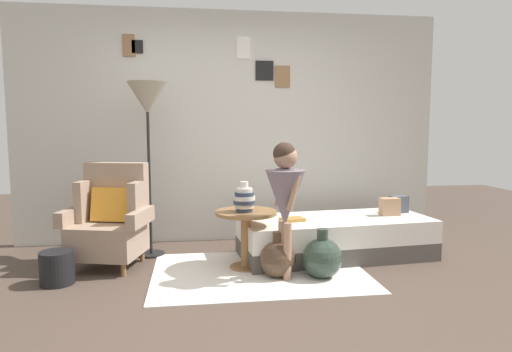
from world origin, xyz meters
TOP-DOWN VIEW (x-y plane):
  - ground_plane at (0.00, 0.00)m, footprint 12.00×12.00m
  - gallery_wall at (-0.00, 1.95)m, footprint 4.80×0.12m
  - rug at (0.14, 0.66)m, footprint 1.91×1.37m
  - armchair at (-1.22, 1.08)m, footprint 0.85×0.72m
  - daybed at (0.98, 1.07)m, footprint 1.97×0.98m
  - pillow_head at (1.73, 1.25)m, footprint 0.20×0.16m
  - pillow_mid at (1.57, 1.12)m, footprint 0.19×0.12m
  - side_table at (0.04, 0.81)m, footprint 0.57×0.57m
  - vase_striped at (0.02, 0.79)m, footprint 0.20×0.20m
  - floor_lamp at (-0.88, 1.38)m, footprint 0.39×0.39m
  - person_child at (0.33, 0.47)m, footprint 0.34×0.34m
  - book_on_daybed at (0.51, 0.98)m, footprint 0.25×0.20m
  - demijohn_near at (0.28, 0.52)m, footprint 0.32×0.32m
  - demijohn_far at (0.66, 0.46)m, footprint 0.35×0.35m
  - magazine_basket at (-1.58, 0.61)m, footprint 0.28×0.28m

SIDE VIEW (x-z plane):
  - ground_plane at x=0.00m, z-range 0.00..0.00m
  - rug at x=0.14m, z-range 0.00..0.01m
  - magazine_basket at x=-1.58m, z-range 0.00..0.28m
  - demijohn_near at x=0.28m, z-range -0.04..0.37m
  - demijohn_far at x=0.66m, z-range -0.04..0.40m
  - daybed at x=0.98m, z-range 0.00..0.40m
  - side_table at x=0.04m, z-range 0.12..0.66m
  - book_on_daybed at x=0.51m, z-range 0.40..0.43m
  - armchair at x=-1.22m, z-range -0.05..0.92m
  - pillow_head at x=1.73m, z-range 0.40..0.58m
  - pillow_mid at x=1.57m, z-range 0.40..0.58m
  - vase_striped at x=0.02m, z-range 0.52..0.80m
  - person_child at x=0.33m, z-range 0.17..1.36m
  - gallery_wall at x=0.00m, z-range 0.00..2.60m
  - floor_lamp at x=-0.88m, z-range 0.65..2.40m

